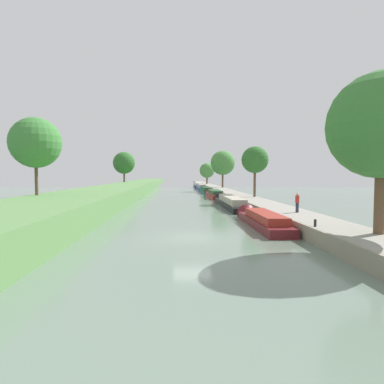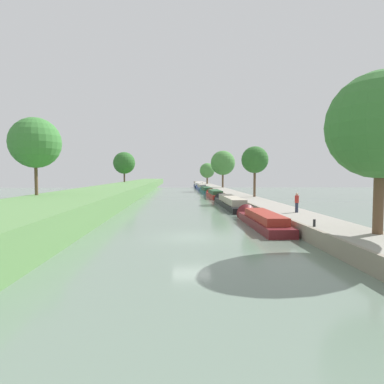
{
  "view_description": "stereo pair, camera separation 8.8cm",
  "coord_description": "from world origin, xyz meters",
  "px_view_note": "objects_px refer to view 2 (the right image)",
  "views": [
    {
      "loc": [
        -1.05,
        -21.31,
        4.16
      ],
      "look_at": [
        1.74,
        36.17,
        1.0
      ],
      "focal_mm": 30.4,
      "sensor_mm": 36.0,
      "label": 1
    },
    {
      "loc": [
        -0.96,
        -21.31,
        4.16
      ],
      "look_at": [
        1.74,
        36.17,
        1.0
      ],
      "focal_mm": 30.4,
      "sensor_mm": 36.0,
      "label": 2
    }
  ],
  "objects_px": {
    "narrowboat_black": "(229,202)",
    "mooring_bollard_near": "(314,223)",
    "narrowboat_blue": "(201,187)",
    "narrowboat_navy": "(198,185)",
    "narrowboat_teal": "(206,190)",
    "mooring_bollard_far": "(203,183)",
    "narrowboat_red": "(214,194)",
    "narrowboat_maroon": "(260,219)",
    "person_walking": "(297,202)"
  },
  "relations": [
    {
      "from": "narrowboat_black",
      "to": "mooring_bollard_near",
      "type": "xyz_separation_m",
      "value": [
        1.72,
        -21.96,
        0.59
      ]
    },
    {
      "from": "narrowboat_blue",
      "to": "narrowboat_navy",
      "type": "relative_size",
      "value": 1.53
    },
    {
      "from": "narrowboat_teal",
      "to": "mooring_bollard_far",
      "type": "height_order",
      "value": "narrowboat_teal"
    },
    {
      "from": "narrowboat_red",
      "to": "mooring_bollard_far",
      "type": "xyz_separation_m",
      "value": [
        1.79,
        48.71,
        0.58
      ]
    },
    {
      "from": "narrowboat_teal",
      "to": "mooring_bollard_near",
      "type": "xyz_separation_m",
      "value": [
        1.98,
        -52.98,
        0.59
      ]
    },
    {
      "from": "mooring_bollard_near",
      "to": "narrowboat_black",
      "type": "bearing_deg",
      "value": 94.49
    },
    {
      "from": "narrowboat_maroon",
      "to": "narrowboat_black",
      "type": "xyz_separation_m",
      "value": [
        0.01,
        15.62,
        0.07
      ]
    },
    {
      "from": "mooring_bollard_far",
      "to": "narrowboat_black",
      "type": "bearing_deg",
      "value": -91.52
    },
    {
      "from": "narrowboat_teal",
      "to": "narrowboat_navy",
      "type": "relative_size",
      "value": 1.34
    },
    {
      "from": "narrowboat_navy",
      "to": "narrowboat_maroon",
      "type": "bearing_deg",
      "value": -89.88
    },
    {
      "from": "narrowboat_navy",
      "to": "mooring_bollard_near",
      "type": "distance_m",
      "value": 82.72
    },
    {
      "from": "narrowboat_maroon",
      "to": "person_walking",
      "type": "relative_size",
      "value": 6.76
    },
    {
      "from": "narrowboat_blue",
      "to": "mooring_bollard_near",
      "type": "relative_size",
      "value": 37.05
    },
    {
      "from": "narrowboat_red",
      "to": "narrowboat_navy",
      "type": "relative_size",
      "value": 1.17
    },
    {
      "from": "person_walking",
      "to": "narrowboat_navy",
      "type": "bearing_deg",
      "value": 92.69
    },
    {
      "from": "narrowboat_maroon",
      "to": "narrowboat_black",
      "type": "distance_m",
      "value": 15.62
    },
    {
      "from": "narrowboat_navy",
      "to": "mooring_bollard_far",
      "type": "distance_m",
      "value": 4.58
    },
    {
      "from": "narrowboat_black",
      "to": "person_walking",
      "type": "xyz_separation_m",
      "value": [
        3.38,
        -14.59,
        1.24
      ]
    },
    {
      "from": "narrowboat_black",
      "to": "person_walking",
      "type": "distance_m",
      "value": 15.03
    },
    {
      "from": "narrowboat_blue",
      "to": "narrowboat_maroon",
      "type": "bearing_deg",
      "value": -89.86
    },
    {
      "from": "mooring_bollard_near",
      "to": "person_walking",
      "type": "bearing_deg",
      "value": 77.36
    },
    {
      "from": "person_walking",
      "to": "mooring_bollard_far",
      "type": "relative_size",
      "value": 3.69
    },
    {
      "from": "narrowboat_navy",
      "to": "person_walking",
      "type": "xyz_separation_m",
      "value": [
        3.54,
        -75.32,
        1.2
      ]
    },
    {
      "from": "narrowboat_black",
      "to": "person_walking",
      "type": "bearing_deg",
      "value": -76.97
    },
    {
      "from": "narrowboat_black",
      "to": "narrowboat_red",
      "type": "distance_m",
      "value": 16.16
    },
    {
      "from": "narrowboat_black",
      "to": "person_walking",
      "type": "height_order",
      "value": "person_walking"
    },
    {
      "from": "narrowboat_black",
      "to": "narrowboat_blue",
      "type": "bearing_deg",
      "value": 90.19
    },
    {
      "from": "narrowboat_blue",
      "to": "mooring_bollard_near",
      "type": "height_order",
      "value": "narrowboat_blue"
    },
    {
      "from": "narrowboat_blue",
      "to": "mooring_bollard_near",
      "type": "bearing_deg",
      "value": -88.44
    },
    {
      "from": "narrowboat_black",
      "to": "person_walking",
      "type": "relative_size",
      "value": 10.26
    },
    {
      "from": "narrowboat_teal",
      "to": "narrowboat_navy",
      "type": "bearing_deg",
      "value": 89.82
    },
    {
      "from": "narrowboat_maroon",
      "to": "person_walking",
      "type": "bearing_deg",
      "value": 16.91
    },
    {
      "from": "narrowboat_maroon",
      "to": "narrowboat_navy",
      "type": "relative_size",
      "value": 1.03
    },
    {
      "from": "narrowboat_black",
      "to": "narrowboat_navy",
      "type": "xyz_separation_m",
      "value": [
        -0.16,
        60.73,
        0.04
      ]
    },
    {
      "from": "narrowboat_red",
      "to": "narrowboat_blue",
      "type": "xyz_separation_m",
      "value": [
        -0.09,
        30.65,
        0.06
      ]
    },
    {
      "from": "mooring_bollard_near",
      "to": "mooring_bollard_far",
      "type": "distance_m",
      "value": 86.83
    },
    {
      "from": "narrowboat_teal",
      "to": "narrowboat_navy",
      "type": "height_order",
      "value": "narrowboat_navy"
    },
    {
      "from": "mooring_bollard_far",
      "to": "mooring_bollard_near",
      "type": "bearing_deg",
      "value": -90.0
    },
    {
      "from": "narrowboat_maroon",
      "to": "person_walking",
      "type": "distance_m",
      "value": 3.77
    },
    {
      "from": "narrowboat_maroon",
      "to": "narrowboat_blue",
      "type": "distance_m",
      "value": 62.43
    },
    {
      "from": "narrowboat_teal",
      "to": "mooring_bollard_near",
      "type": "relative_size",
      "value": 32.45
    },
    {
      "from": "narrowboat_maroon",
      "to": "narrowboat_blue",
      "type": "bearing_deg",
      "value": 90.14
    },
    {
      "from": "narrowboat_black",
      "to": "mooring_bollard_far",
      "type": "height_order",
      "value": "narrowboat_black"
    },
    {
      "from": "narrowboat_navy",
      "to": "mooring_bollard_far",
      "type": "xyz_separation_m",
      "value": [
        1.89,
        4.14,
        0.55
      ]
    },
    {
      "from": "narrowboat_blue",
      "to": "mooring_bollard_near",
      "type": "distance_m",
      "value": 68.8
    },
    {
      "from": "person_walking",
      "to": "mooring_bollard_far",
      "type": "xyz_separation_m",
      "value": [
        -1.65,
        79.46,
        -0.65
      ]
    },
    {
      "from": "narrowboat_blue",
      "to": "narrowboat_red",
      "type": "bearing_deg",
      "value": -89.83
    },
    {
      "from": "person_walking",
      "to": "mooring_bollard_far",
      "type": "height_order",
      "value": "person_walking"
    },
    {
      "from": "narrowboat_maroon",
      "to": "mooring_bollard_far",
      "type": "distance_m",
      "value": 80.51
    },
    {
      "from": "narrowboat_black",
      "to": "narrowboat_blue",
      "type": "distance_m",
      "value": 46.81
    }
  ]
}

